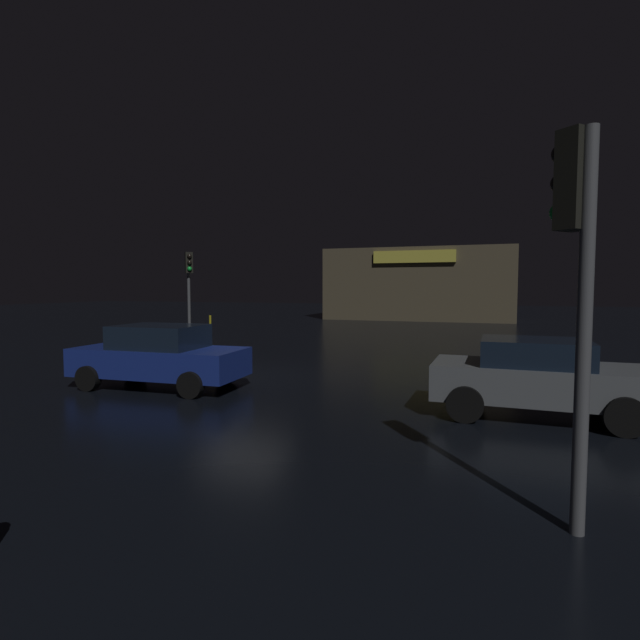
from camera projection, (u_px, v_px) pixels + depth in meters
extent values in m
plane|color=black|center=(244.00, 376.00, 14.03)|extent=(120.00, 120.00, 0.00)
cube|color=brown|center=(420.00, 284.00, 39.06)|extent=(14.30, 6.30, 5.55)
cube|color=#E5D84C|center=(414.00, 257.00, 35.81)|extent=(6.01, 0.24, 0.90)
cylinder|color=#595B60|center=(189.00, 298.00, 22.16)|extent=(0.14, 0.14, 4.12)
cube|color=black|center=(189.00, 263.00, 21.91)|extent=(0.41, 0.41, 0.94)
sphere|color=black|center=(189.00, 256.00, 21.75)|extent=(0.20, 0.20, 0.20)
sphere|color=black|center=(189.00, 263.00, 21.77)|extent=(0.20, 0.20, 0.20)
sphere|color=#19D13F|center=(190.00, 269.00, 21.79)|extent=(0.20, 0.20, 0.20)
cylinder|color=#595B60|center=(584.00, 335.00, 4.92)|extent=(0.15, 0.15, 4.14)
cube|color=black|center=(575.00, 180.00, 4.95)|extent=(0.41, 0.41, 1.01)
sphere|color=black|center=(562.00, 154.00, 5.07)|extent=(0.20, 0.20, 0.20)
sphere|color=black|center=(561.00, 183.00, 5.09)|extent=(0.20, 0.20, 0.20)
sphere|color=#19D13F|center=(560.00, 213.00, 5.11)|extent=(0.20, 0.20, 0.20)
cube|color=slate|center=(538.00, 382.00, 9.55)|extent=(4.01, 1.80, 0.69)
cube|color=black|center=(535.00, 352.00, 9.54)|extent=(2.00, 1.60, 0.50)
cylinder|color=black|center=(605.00, 396.00, 9.94)|extent=(0.70, 0.23, 0.69)
cylinder|color=black|center=(626.00, 417.00, 8.31)|extent=(0.70, 0.23, 0.69)
cylinder|color=black|center=(470.00, 387.00, 10.85)|extent=(0.70, 0.23, 0.69)
cylinder|color=black|center=(465.00, 404.00, 9.21)|extent=(0.70, 0.23, 0.69)
cube|color=navy|center=(160.00, 361.00, 12.43)|extent=(4.42, 1.97, 0.70)
cube|color=black|center=(160.00, 336.00, 12.39)|extent=(2.17, 1.69, 0.58)
cylinder|color=black|center=(88.00, 378.00, 12.02)|extent=(0.63, 0.25, 0.63)
cylinder|color=black|center=(135.00, 367.00, 13.71)|extent=(0.63, 0.25, 0.63)
cylinder|color=black|center=(191.00, 385.00, 11.20)|extent=(0.63, 0.25, 0.63)
cylinder|color=black|center=(227.00, 372.00, 12.90)|extent=(0.63, 0.25, 0.63)
cylinder|color=gold|center=(210.00, 327.00, 23.71)|extent=(0.11, 0.11, 1.19)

